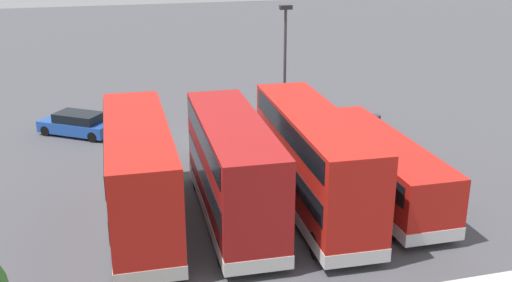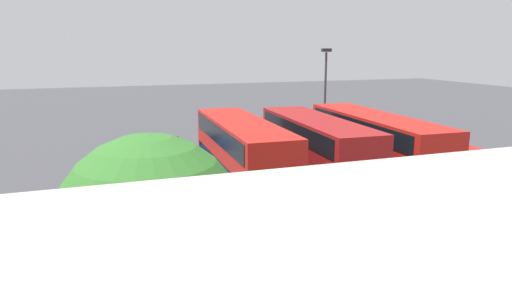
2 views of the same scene
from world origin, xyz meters
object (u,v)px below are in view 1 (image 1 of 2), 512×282
(bus_single_deck_near_end, at_px, (379,166))
(car_hatchback_silver, at_px, (77,124))
(bus_double_decker_fourth, at_px, (139,173))
(lamp_post_tall, at_px, (285,66))
(bus_double_decker_third, at_px, (233,168))
(waste_bin_yellow, at_px, (376,122))
(bus_double_decker_second, at_px, (313,159))

(bus_single_deck_near_end, distance_m, car_hatchback_silver, 19.09)
(bus_single_deck_near_end, bearing_deg, bus_double_decker_fourth, 0.03)
(bus_double_decker_fourth, xyz_separation_m, lamp_post_tall, (-8.94, -8.19, 2.29))
(bus_double_decker_third, xyz_separation_m, car_hatchback_silver, (6.67, -13.68, -1.74))
(waste_bin_yellow, bearing_deg, bus_double_decker_third, 40.64)
(bus_single_deck_near_end, relative_size, bus_double_decker_fourth, 1.00)
(lamp_post_tall, height_order, waste_bin_yellow, lamp_post_tall)
(car_hatchback_silver, bearing_deg, lamp_post_tall, 156.97)
(bus_double_decker_second, xyz_separation_m, bus_double_decker_fourth, (7.54, -0.45, -0.00))
(car_hatchback_silver, bearing_deg, bus_single_deck_near_end, 136.31)
(bus_double_decker_second, distance_m, waste_bin_yellow, 12.75)
(car_hatchback_silver, bearing_deg, bus_double_decker_second, 127.15)
(bus_single_deck_near_end, bearing_deg, bus_double_decker_second, 7.44)
(bus_double_decker_second, height_order, car_hatchback_silver, bus_double_decker_second)
(bus_double_decker_third, relative_size, car_hatchback_silver, 2.13)
(car_hatchback_silver, distance_m, lamp_post_tall, 13.36)
(bus_double_decker_second, bearing_deg, bus_double_decker_third, 0.98)
(bus_double_decker_fourth, height_order, lamp_post_tall, lamp_post_tall)
(bus_single_deck_near_end, bearing_deg, bus_double_decker_third, 4.14)
(bus_double_decker_second, bearing_deg, bus_single_deck_near_end, -172.56)
(bus_single_deck_near_end, height_order, bus_double_decker_fourth, bus_double_decker_fourth)
(bus_double_decker_third, distance_m, waste_bin_yellow, 15.32)
(bus_double_decker_fourth, relative_size, lamp_post_tall, 1.31)
(car_hatchback_silver, distance_m, waste_bin_yellow, 18.59)
(bus_double_decker_third, bearing_deg, waste_bin_yellow, -139.36)
(bus_double_decker_third, xyz_separation_m, waste_bin_yellow, (-11.53, -9.89, -1.97))
(bus_single_deck_near_end, height_order, bus_double_decker_second, bus_double_decker_second)
(bus_double_decker_second, distance_m, bus_double_decker_fourth, 7.55)
(bus_double_decker_second, distance_m, lamp_post_tall, 9.04)
(bus_double_decker_second, relative_size, car_hatchback_silver, 2.35)
(car_hatchback_silver, xyz_separation_m, lamp_post_tall, (-11.72, 4.98, 4.03))
(lamp_post_tall, xyz_separation_m, waste_bin_yellow, (-6.47, -1.19, -4.26))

